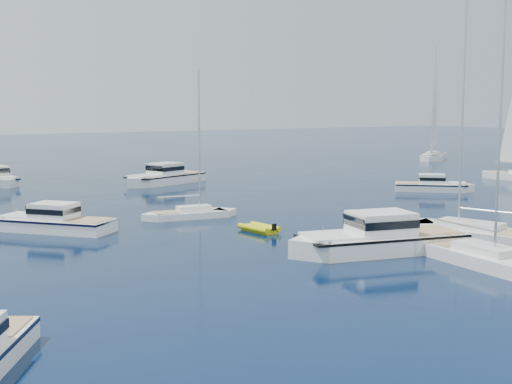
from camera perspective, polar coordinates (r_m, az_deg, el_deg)
motor_cruiser_centre at (r=40.80m, az=9.94°, el=-4.94°), size 12.06×6.15×3.03m
motor_cruiser_far_r at (r=71.22m, az=14.42°, el=0.07°), size 7.83×7.48×2.18m
motor_cruiser_far_l at (r=48.99m, az=-16.48°, el=-3.11°), size 8.25×9.10×2.48m
motor_cruiser_distant at (r=76.03m, az=-7.61°, el=0.66°), size 11.62×7.05×2.92m
sailboat_fore at (r=39.29m, az=17.91°, el=-5.64°), size 3.94×11.05×15.89m
sailboat_mid_r at (r=45.56m, az=17.75°, el=-3.91°), size 6.50×12.90×18.36m
sailboat_centre at (r=52.65m, az=-5.46°, el=-2.15°), size 8.12×3.22×11.61m
sailboat_sails_far at (r=114.45m, az=14.45°, el=2.64°), size 12.12×10.23×18.63m
tender_yellow at (r=46.79m, az=0.28°, el=-3.29°), size 2.09×3.25×0.95m
tender_grey_near at (r=44.15m, az=15.25°, el=-4.17°), size 3.39×1.98×0.95m
tender_grey_far at (r=57.43m, az=-16.43°, el=-1.64°), size 3.64×2.22×0.95m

